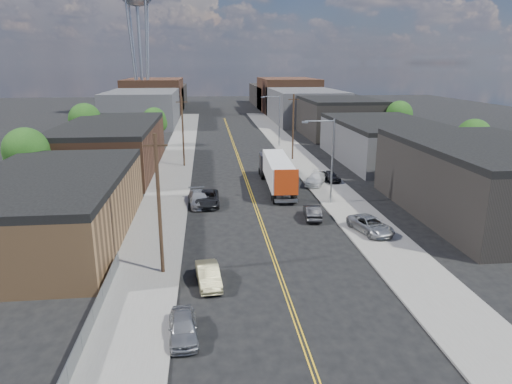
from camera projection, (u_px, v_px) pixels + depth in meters
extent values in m
plane|color=black|center=(235.00, 147.00, 81.05)|extent=(260.00, 260.00, 0.00)
cube|color=gold|center=(241.00, 165.00, 66.70)|extent=(0.32, 120.00, 0.01)
cube|color=slate|center=(175.00, 166.00, 65.70)|extent=(5.00, 140.00, 0.15)
cube|color=slate|center=(305.00, 163.00, 67.66)|extent=(5.00, 140.00, 0.15)
cube|color=brown|center=(52.00, 210.00, 38.33)|extent=(12.00, 22.00, 5.00)
cube|color=black|center=(48.00, 178.00, 37.57)|extent=(12.00, 22.00, 0.60)
cube|color=#4B2E1E|center=(112.00, 149.00, 63.07)|extent=(12.00, 26.00, 6.00)
cube|color=black|center=(110.00, 125.00, 62.17)|extent=(12.00, 26.00, 0.60)
cube|color=black|center=(486.00, 183.00, 44.17)|extent=(14.00, 22.00, 6.50)
cube|color=black|center=(491.00, 146.00, 43.21)|extent=(14.00, 22.00, 0.60)
cube|color=navy|center=(420.00, 181.00, 43.38)|extent=(0.30, 20.00, 0.80)
cube|color=#38383B|center=(385.00, 143.00, 69.18)|extent=(14.00, 24.00, 5.50)
cube|color=black|center=(386.00, 123.00, 68.35)|extent=(14.00, 24.00, 0.60)
cube|color=black|center=(337.00, 118.00, 93.85)|extent=(14.00, 22.00, 7.00)
cube|color=black|center=(338.00, 99.00, 92.82)|extent=(14.00, 22.00, 0.60)
cube|color=#38383B|center=(144.00, 107.00, 111.38)|extent=(16.00, 30.00, 8.00)
cube|color=#38383B|center=(305.00, 106.00, 115.51)|extent=(16.00, 30.00, 8.00)
cube|color=#4B2E1E|center=(154.00, 96.00, 135.03)|extent=(16.00, 26.00, 10.00)
cube|color=#4B2E1E|center=(287.00, 95.00, 139.16)|extent=(16.00, 26.00, 10.00)
cube|color=black|center=(161.00, 97.00, 154.57)|extent=(16.00, 40.00, 7.00)
cube|color=black|center=(277.00, 96.00, 158.70)|extent=(16.00, 40.00, 7.00)
cylinder|color=gray|center=(141.00, 61.00, 122.53)|extent=(0.80, 0.80, 30.00)
cylinder|color=gray|center=(133.00, 61.00, 120.66)|extent=(1.94, 1.94, 29.98)
cylinder|color=gray|center=(147.00, 61.00, 121.03)|extent=(1.94, 1.94, 29.98)
cylinder|color=gray|center=(135.00, 61.00, 124.03)|extent=(1.94, 1.94, 29.98)
cylinder|color=gray|center=(148.00, 61.00, 124.39)|extent=(1.94, 1.94, 29.98)
cylinder|color=gray|center=(332.00, 162.00, 47.17)|extent=(0.18, 0.18, 9.00)
cylinder|color=gray|center=(320.00, 121.00, 45.85)|extent=(3.00, 0.12, 0.12)
cube|color=gray|center=(305.00, 122.00, 45.72)|extent=(0.60, 0.25, 0.18)
cylinder|color=gray|center=(279.00, 121.00, 80.65)|extent=(0.18, 0.18, 9.00)
cylinder|color=gray|center=(271.00, 97.00, 79.33)|extent=(3.00, 0.12, 0.12)
cube|color=gray|center=(263.00, 97.00, 79.20)|extent=(0.60, 0.25, 0.18)
cylinder|color=black|center=(159.00, 206.00, 31.01)|extent=(0.26, 0.26, 10.00)
cube|color=black|center=(155.00, 145.00, 29.87)|extent=(1.60, 0.12, 0.12)
cylinder|color=black|center=(183.00, 132.00, 64.49)|extent=(0.26, 0.26, 10.00)
cube|color=black|center=(182.00, 102.00, 63.35)|extent=(1.60, 0.12, 0.12)
cylinder|color=black|center=(293.00, 128.00, 69.06)|extent=(0.26, 0.26, 10.00)
cube|color=black|center=(294.00, 99.00, 67.91)|extent=(1.60, 0.12, 0.12)
cube|color=slate|center=(93.00, 318.00, 25.65)|extent=(0.02, 16.00, 1.20)
cube|color=slate|center=(92.00, 308.00, 25.49)|extent=(0.05, 16.00, 0.05)
cylinder|color=black|center=(30.00, 181.00, 49.30)|extent=(0.36, 0.36, 4.25)
sphere|color=#163B10|center=(26.00, 150.00, 48.37)|extent=(4.76, 4.76, 4.76)
sphere|color=#163B10|center=(34.00, 157.00, 48.95)|extent=(3.74, 3.74, 3.74)
sphere|color=#163B10|center=(20.00, 156.00, 48.10)|extent=(3.40, 3.40, 3.40)
cylinder|color=black|center=(87.00, 142.00, 73.18)|extent=(0.36, 0.36, 4.50)
sphere|color=#163B10|center=(85.00, 119.00, 72.20)|extent=(5.04, 5.04, 5.04)
sphere|color=#163B10|center=(90.00, 125.00, 72.79)|extent=(3.96, 3.96, 3.96)
sphere|color=#163B10|center=(81.00, 124.00, 71.94)|extent=(3.60, 3.60, 3.60)
cylinder|color=black|center=(155.00, 136.00, 81.01)|extent=(0.36, 0.36, 3.75)
sphere|color=#163B10|center=(154.00, 119.00, 80.19)|extent=(4.20, 4.20, 4.20)
sphere|color=#163B10|center=(158.00, 123.00, 80.75)|extent=(3.30, 3.30, 3.30)
sphere|color=#163B10|center=(151.00, 123.00, 79.90)|extent=(3.00, 3.00, 3.00)
cylinder|color=black|center=(471.00, 160.00, 60.65)|extent=(0.36, 0.36, 4.00)
sphere|color=#163B10|center=(474.00, 136.00, 59.78)|extent=(4.48, 4.48, 4.48)
sphere|color=#163B10|center=(476.00, 142.00, 60.34)|extent=(3.52, 3.52, 3.52)
sphere|color=#163B10|center=(471.00, 141.00, 59.49)|extent=(3.20, 3.20, 3.20)
cylinder|color=black|center=(398.00, 133.00, 83.57)|extent=(0.36, 0.36, 4.25)
sphere|color=#163B10|center=(399.00, 114.00, 82.65)|extent=(4.76, 4.76, 4.76)
sphere|color=#163B10|center=(401.00, 118.00, 83.23)|extent=(3.74, 3.74, 3.74)
sphere|color=#163B10|center=(397.00, 118.00, 82.37)|extent=(3.40, 3.40, 3.40)
cube|color=silver|center=(278.00, 170.00, 52.67)|extent=(2.96, 11.71, 2.71)
cube|color=#9E2D0C|center=(286.00, 182.00, 47.11)|extent=(2.54, 0.22, 2.73)
cube|color=gray|center=(286.00, 201.00, 47.65)|extent=(2.41, 0.69, 0.25)
cube|color=black|center=(269.00, 165.00, 59.80)|extent=(2.54, 3.19, 3.00)
cylinder|color=black|center=(284.00, 197.00, 49.00)|extent=(2.55, 1.06, 0.97)
cylinder|color=black|center=(269.00, 173.00, 60.08)|extent=(2.46, 1.06, 0.97)
imported|color=gray|center=(183.00, 327.00, 24.63)|extent=(1.85, 3.97, 1.32)
imported|color=#7B7550|center=(208.00, 275.00, 30.61)|extent=(1.88, 4.22, 1.35)
imported|color=black|center=(207.00, 198.00, 47.81)|extent=(2.48, 5.37, 1.49)
imported|color=#A4A7A9|center=(199.00, 199.00, 47.72)|extent=(2.62, 5.24, 1.46)
imported|color=black|center=(312.00, 212.00, 43.63)|extent=(1.85, 4.21, 1.35)
imported|color=#989A9C|center=(371.00, 225.00, 39.68)|extent=(3.44, 5.32, 1.36)
imported|color=silver|center=(316.00, 179.00, 55.49)|extent=(3.69, 5.01, 1.35)
imported|color=black|center=(330.00, 176.00, 57.03)|extent=(2.47, 4.01, 1.27)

